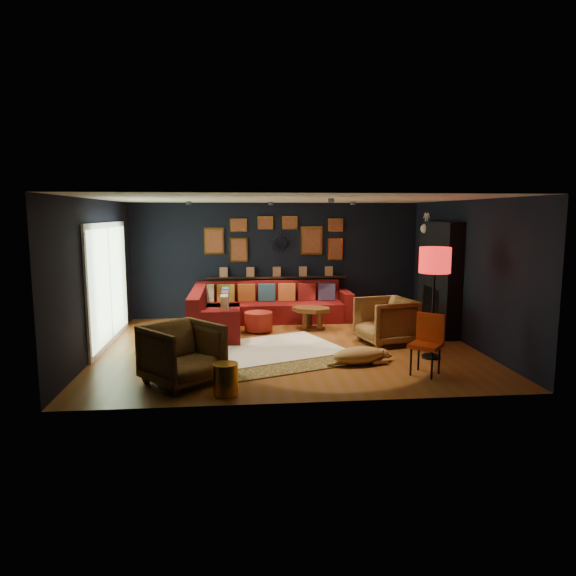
{
  "coord_description": "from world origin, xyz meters",
  "views": [
    {
      "loc": [
        -0.87,
        -8.88,
        2.35
      ],
      "look_at": [
        0.02,
        0.3,
        1.02
      ],
      "focal_mm": 32.0,
      "sensor_mm": 36.0,
      "label": 1
    }
  ],
  "objects": [
    {
      "name": "shag_rug",
      "position": [
        -0.36,
        -0.2,
        0.02
      ],
      "size": [
        2.84,
        2.47,
        0.03
      ],
      "primitive_type": "cube",
      "rotation": [
        0.0,
        0.0,
        0.38
      ],
      "color": "white",
      "rests_on": "ground"
    },
    {
      "name": "gold_stool",
      "position": [
        -1.06,
        -2.35,
        0.21
      ],
      "size": [
        0.33,
        0.33,
        0.42
      ],
      "primitive_type": "cylinder",
      "color": "gold",
      "rests_on": "ground"
    },
    {
      "name": "coffee_table",
      "position": [
        0.62,
        1.39,
        0.36
      ],
      "size": [
        1.01,
        0.9,
        0.41
      ],
      "rotation": [
        0.0,
        0.0,
        -0.42
      ],
      "color": "brown",
      "rests_on": "shag_rug"
    },
    {
      "name": "armchair_left",
      "position": [
        -1.66,
        -1.85,
        0.47
      ],
      "size": [
        1.25,
        1.24,
        0.94
      ],
      "primitive_type": "imported",
      "rotation": [
        0.0,
        0.0,
        0.72
      ],
      "color": "#B67C3C",
      "rests_on": "ground"
    },
    {
      "name": "sliding_door",
      "position": [
        -3.22,
        0.6,
        1.1
      ],
      "size": [
        0.06,
        2.8,
        2.2
      ],
      "color": "white",
      "rests_on": "ground"
    },
    {
      "name": "armchair_right",
      "position": [
        1.79,
        0.05,
        0.46
      ],
      "size": [
        1.02,
        1.07,
        0.93
      ],
      "primitive_type": "imported",
      "rotation": [
        0.0,
        0.0,
        -1.34
      ],
      "color": "#B67C3C",
      "rests_on": "ground"
    },
    {
      "name": "dog",
      "position": [
        1.0,
        -1.2,
        0.2
      ],
      "size": [
        1.25,
        0.78,
        0.37
      ],
      "primitive_type": null,
      "rotation": [
        0.0,
        0.0,
        0.19
      ],
      "color": "tan",
      "rests_on": "leopard_rug"
    },
    {
      "name": "floor",
      "position": [
        0.0,
        0.0,
        0.0
      ],
      "size": [
        6.5,
        6.5,
        0.0
      ],
      "primitive_type": "plane",
      "color": "brown",
      "rests_on": "ground"
    },
    {
      "name": "room_walls",
      "position": [
        0.0,
        0.0,
        1.59
      ],
      "size": [
        6.5,
        6.5,
        6.5
      ],
      "color": "black",
      "rests_on": "ground"
    },
    {
      "name": "sectional",
      "position": [
        -0.61,
        1.81,
        0.32
      ],
      "size": [
        3.41,
        2.69,
        0.86
      ],
      "color": "#66110D",
      "rests_on": "ground"
    },
    {
      "name": "ledge",
      "position": [
        0.0,
        2.68,
        0.92
      ],
      "size": [
        3.2,
        0.12,
        0.04
      ],
      "primitive_type": "cube",
      "color": "black",
      "rests_on": "room_walls"
    },
    {
      "name": "leopard_rug",
      "position": [
        -0.8,
        -0.67,
        0.01
      ],
      "size": [
        3.73,
        3.2,
        0.02
      ],
      "primitive_type": "cube",
      "rotation": [
        0.0,
        0.0,
        0.36
      ],
      "color": "tan",
      "rests_on": "ground"
    },
    {
      "name": "sunburst_mirror",
      "position": [
        0.1,
        2.72,
        1.7
      ],
      "size": [
        0.47,
        0.16,
        0.47
      ],
      "color": "silver",
      "rests_on": "room_walls"
    },
    {
      "name": "deer_head",
      "position": [
        3.14,
        1.4,
        2.05
      ],
      "size": [
        0.5,
        0.28,
        0.45
      ],
      "color": "white",
      "rests_on": "fireplace"
    },
    {
      "name": "floor_lamp",
      "position": [
        2.27,
        -0.95,
        1.55
      ],
      "size": [
        0.5,
        0.5,
        1.82
      ],
      "color": "black",
      "rests_on": "ground"
    },
    {
      "name": "fireplace",
      "position": [
        3.09,
        0.9,
        1.02
      ],
      "size": [
        0.31,
        1.6,
        2.2
      ],
      "color": "black",
      "rests_on": "ground"
    },
    {
      "name": "gallery_wall",
      "position": [
        -0.01,
        2.72,
        1.81
      ],
      "size": [
        3.15,
        0.04,
        1.02
      ],
      "color": "gold",
      "rests_on": "room_walls"
    },
    {
      "name": "pouf",
      "position": [
        -0.48,
        1.23,
        0.22
      ],
      "size": [
        0.56,
        0.56,
        0.37
      ],
      "primitive_type": "cylinder",
      "color": "maroon",
      "rests_on": "shag_rug"
    },
    {
      "name": "orange_chair",
      "position": [
        1.9,
        -1.74,
        0.53
      ],
      "size": [
        0.59,
        0.59,
        0.89
      ],
      "rotation": [
        0.0,
        0.0,
        -0.7
      ],
      "color": "black",
      "rests_on": "ground"
    },
    {
      "name": "ceiling_spots",
      "position": [
        -0.0,
        0.8,
        2.56
      ],
      "size": [
        3.3,
        2.5,
        0.06
      ],
      "color": "black",
      "rests_on": "room_walls"
    }
  ]
}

